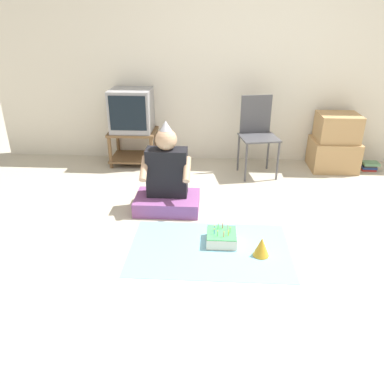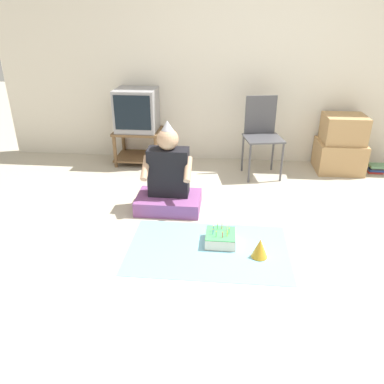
{
  "view_description": "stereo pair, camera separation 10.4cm",
  "coord_description": "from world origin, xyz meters",
  "px_view_note": "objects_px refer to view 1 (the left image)",
  "views": [
    {
      "loc": [
        -0.43,
        -2.49,
        1.72
      ],
      "look_at": [
        -0.6,
        0.4,
        0.35
      ],
      "focal_mm": 35.0,
      "sensor_mm": 36.0,
      "label": 1
    },
    {
      "loc": [
        -0.32,
        -2.48,
        1.72
      ],
      "look_at": [
        -0.6,
        0.4,
        0.35
      ],
      "focal_mm": 35.0,
      "sensor_mm": 36.0,
      "label": 2
    }
  ],
  "objects_px": {
    "tv": "(132,110)",
    "party_hat_blue": "(261,247)",
    "person_seated": "(167,182)",
    "birthday_cake": "(222,237)",
    "cardboard_box_stack": "(335,144)",
    "folding_chair": "(257,130)",
    "book_pile": "(369,166)"
  },
  "relations": [
    {
      "from": "folding_chair",
      "to": "birthday_cake",
      "type": "bearing_deg",
      "value": -104.6
    },
    {
      "from": "person_seated",
      "to": "party_hat_blue",
      "type": "xyz_separation_m",
      "value": [
        0.83,
        -0.76,
        -0.19
      ]
    },
    {
      "from": "person_seated",
      "to": "cardboard_box_stack",
      "type": "bearing_deg",
      "value": 32.0
    },
    {
      "from": "cardboard_box_stack",
      "to": "birthday_cake",
      "type": "bearing_deg",
      "value": -127.75
    },
    {
      "from": "book_pile",
      "to": "tv",
      "type": "bearing_deg",
      "value": 178.42
    },
    {
      "from": "book_pile",
      "to": "cardboard_box_stack",
      "type": "bearing_deg",
      "value": 174.82
    },
    {
      "from": "tv",
      "to": "person_seated",
      "type": "height_order",
      "value": "tv"
    },
    {
      "from": "folding_chair",
      "to": "party_hat_blue",
      "type": "distance_m",
      "value": 1.81
    },
    {
      "from": "person_seated",
      "to": "party_hat_blue",
      "type": "relative_size",
      "value": 5.53
    },
    {
      "from": "tv",
      "to": "person_seated",
      "type": "bearing_deg",
      "value": -65.03
    },
    {
      "from": "folding_chair",
      "to": "cardboard_box_stack",
      "type": "distance_m",
      "value": 1.01
    },
    {
      "from": "folding_chair",
      "to": "book_pile",
      "type": "xyz_separation_m",
      "value": [
        1.41,
        0.15,
        -0.47
      ]
    },
    {
      "from": "person_seated",
      "to": "folding_chair",
      "type": "bearing_deg",
      "value": 46.73
    },
    {
      "from": "party_hat_blue",
      "to": "tv",
      "type": "bearing_deg",
      "value": 125.19
    },
    {
      "from": "cardboard_box_stack",
      "to": "person_seated",
      "type": "bearing_deg",
      "value": -148.0
    },
    {
      "from": "party_hat_blue",
      "to": "birthday_cake",
      "type": "bearing_deg",
      "value": 151.42
    },
    {
      "from": "folding_chair",
      "to": "person_seated",
      "type": "bearing_deg",
      "value": -133.27
    },
    {
      "from": "person_seated",
      "to": "party_hat_blue",
      "type": "distance_m",
      "value": 1.14
    },
    {
      "from": "person_seated",
      "to": "birthday_cake",
      "type": "distance_m",
      "value": 0.82
    },
    {
      "from": "tv",
      "to": "party_hat_blue",
      "type": "relative_size",
      "value": 3.19
    },
    {
      "from": "person_seated",
      "to": "birthday_cake",
      "type": "relative_size",
      "value": 3.54
    },
    {
      "from": "tv",
      "to": "birthday_cake",
      "type": "distance_m",
      "value": 2.21
    },
    {
      "from": "folding_chair",
      "to": "cardboard_box_stack",
      "type": "height_order",
      "value": "folding_chair"
    },
    {
      "from": "tv",
      "to": "cardboard_box_stack",
      "type": "bearing_deg",
      "value": -0.92
    },
    {
      "from": "folding_chair",
      "to": "book_pile",
      "type": "relative_size",
      "value": 4.59
    },
    {
      "from": "tv",
      "to": "book_pile",
      "type": "xyz_separation_m",
      "value": [
        2.92,
        -0.08,
        -0.62
      ]
    },
    {
      "from": "folding_chair",
      "to": "party_hat_blue",
      "type": "xyz_separation_m",
      "value": [
        -0.1,
        -1.75,
        -0.44
      ]
    },
    {
      "from": "tv",
      "to": "birthday_cake",
      "type": "xyz_separation_m",
      "value": [
        1.09,
        -1.82,
        -0.62
      ]
    },
    {
      "from": "tv",
      "to": "book_pile",
      "type": "relative_size",
      "value": 2.55
    },
    {
      "from": "birthday_cake",
      "to": "person_seated",
      "type": "bearing_deg",
      "value": 131.35
    },
    {
      "from": "cardboard_box_stack",
      "to": "party_hat_blue",
      "type": "bearing_deg",
      "value": -118.76
    },
    {
      "from": "book_pile",
      "to": "person_seated",
      "type": "bearing_deg",
      "value": -153.97
    }
  ]
}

